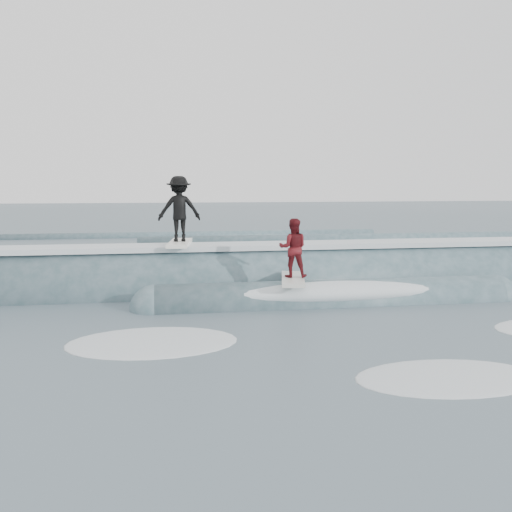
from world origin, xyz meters
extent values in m
plane|color=#394B53|center=(0.00, 0.00, 0.00)|extent=(160.00, 160.00, 0.00)
cylinder|color=#335057|center=(0.00, 5.31, 0.00)|extent=(20.65, 2.39, 2.39)
cylinder|color=#335057|center=(1.80, 3.11, 0.00)|extent=(9.00, 1.21, 1.21)
sphere|color=#335057|center=(-2.70, 3.11, 0.00)|extent=(1.21, 1.21, 1.21)
sphere|color=#335057|center=(6.30, 3.11, 0.00)|extent=(1.21, 1.21, 1.21)
cube|color=silver|center=(0.00, 5.31, 1.26)|extent=(18.00, 1.30, 0.14)
ellipsoid|color=silver|center=(1.80, 3.11, 0.30)|extent=(7.60, 1.30, 0.60)
cube|color=white|center=(-1.99, 5.31, 1.38)|extent=(0.81, 2.05, 0.10)
imported|color=black|center=(-1.99, 5.31, 2.34)|extent=(1.20, 0.73, 1.81)
cube|color=silver|center=(0.74, 3.11, 0.66)|extent=(0.95, 2.07, 0.10)
imported|color=#571014|center=(0.74, 3.11, 1.44)|extent=(0.82, 0.70, 1.47)
ellipsoid|color=silver|center=(-2.72, 0.21, 0.00)|extent=(3.05, 2.08, 0.10)
ellipsoid|color=silver|center=(1.92, -2.62, 0.00)|extent=(2.84, 1.94, 0.10)
cylinder|color=#335057|center=(-8.70, 14.00, 0.00)|extent=(22.00, 0.70, 0.70)
cylinder|color=#335057|center=(7.32, 18.00, 0.00)|extent=(22.00, 0.80, 0.80)
cylinder|color=#335057|center=(-0.91, 22.00, 0.00)|extent=(22.00, 0.60, 0.60)
camera|label=1|loc=(-2.51, -10.66, 3.05)|focal=40.00mm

